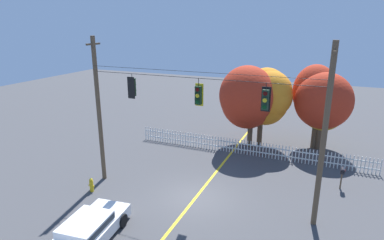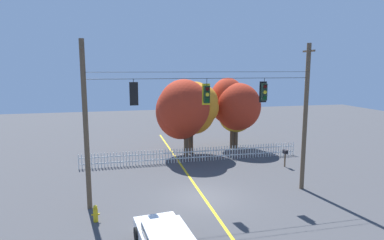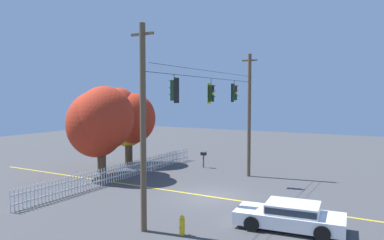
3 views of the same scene
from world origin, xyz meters
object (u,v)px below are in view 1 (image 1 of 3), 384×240
object	(u,v)px
traffic_signal_westbound_side	(265,100)
parked_car	(88,230)
traffic_signal_southbound_primary	(132,87)
autumn_maple_far_west	(325,109)
traffic_signal_northbound_primary	(198,95)
autumn_maple_near_fence	(249,96)
roadside_mailbox	(342,172)
autumn_oak_far_east	(320,97)
autumn_maple_mid	(267,95)
fire_hydrant	(91,185)

from	to	relation	value
traffic_signal_westbound_side	parked_car	bearing A→B (deg)	-140.29
traffic_signal_southbound_primary	traffic_signal_westbound_side	world-z (taller)	same
autumn_maple_far_west	traffic_signal_northbound_primary	bearing A→B (deg)	-119.66
traffic_signal_southbound_primary	autumn_maple_near_fence	size ratio (longest dim) A/B	0.21
parked_car	roadside_mailbox	bearing A→B (deg)	42.85
traffic_signal_westbound_side	autumn_maple_near_fence	distance (m)	9.47
autumn_maple_near_fence	autumn_oak_far_east	size ratio (longest dim) A/B	1.00
traffic_signal_northbound_primary	autumn_maple_mid	distance (m)	9.77
autumn_oak_far_east	roadside_mailbox	distance (m)	7.08
traffic_signal_westbound_side	autumn_oak_far_east	bearing A→B (deg)	78.30
traffic_signal_northbound_primary	autumn_maple_near_fence	world-z (taller)	traffic_signal_northbound_primary
traffic_signal_westbound_side	autumn_oak_far_east	size ratio (longest dim) A/B	0.22
traffic_signal_northbound_primary	autumn_maple_near_fence	distance (m)	9.06
traffic_signal_northbound_primary	fire_hydrant	size ratio (longest dim) A/B	1.73
autumn_maple_near_fence	roadside_mailbox	world-z (taller)	autumn_maple_near_fence
traffic_signal_northbound_primary	autumn_maple_far_west	size ratio (longest dim) A/B	0.29
traffic_signal_northbound_primary	autumn_maple_near_fence	bearing A→B (deg)	86.41
traffic_signal_northbound_primary	autumn_oak_far_east	xyz separation A→B (m)	(5.49, 10.44, -1.79)
autumn_maple_mid	autumn_maple_far_west	distance (m)	4.42
traffic_signal_southbound_primary	traffic_signal_northbound_primary	size ratio (longest dim) A/B	0.94
traffic_signal_northbound_primary	autumn_oak_far_east	world-z (taller)	traffic_signal_northbound_primary
traffic_signal_southbound_primary	roadside_mailbox	size ratio (longest dim) A/B	1.02
fire_hydrant	autumn_maple_near_fence	bearing A→B (deg)	58.50
traffic_signal_northbound_primary	traffic_signal_westbound_side	bearing A→B (deg)	0.00
autumn_maple_far_west	roadside_mailbox	world-z (taller)	autumn_maple_far_west
autumn_maple_near_fence	roadside_mailbox	distance (m)	8.62
traffic_signal_northbound_primary	autumn_maple_near_fence	size ratio (longest dim) A/B	0.22
traffic_signal_northbound_primary	parked_car	distance (m)	8.03
traffic_signal_westbound_side	parked_car	distance (m)	9.82
autumn_maple_far_west	autumn_oak_far_east	bearing A→B (deg)	-176.42
autumn_oak_far_east	fire_hydrant	xyz separation A→B (m)	(-11.37, -12.10, -3.61)
traffic_signal_westbound_side	autumn_maple_far_west	world-z (taller)	traffic_signal_westbound_side
autumn_maple_near_fence	autumn_oak_far_east	bearing A→B (deg)	17.84
traffic_signal_southbound_primary	autumn_maple_far_west	xyz separation A→B (m)	(9.82, 10.49, -2.75)
autumn_oak_far_east	roadside_mailbox	xyz separation A→B (m)	(1.75, -6.19, -2.96)
autumn_oak_far_east	parked_car	distance (m)	18.23
autumn_maple_near_fence	fire_hydrant	xyz separation A→B (m)	(-6.44, -10.51, -3.57)
traffic_signal_westbound_side	parked_car	world-z (taller)	traffic_signal_westbound_side
traffic_signal_westbound_side	autumn_maple_near_fence	xyz separation A→B (m)	(-2.77, 8.86, -1.90)
traffic_signal_southbound_primary	roadside_mailbox	bearing A→B (deg)	21.05
autumn_maple_mid	autumn_oak_far_east	xyz separation A→B (m)	(3.72, 0.99, -0.05)
traffic_signal_southbound_primary	autumn_maple_mid	world-z (taller)	traffic_signal_southbound_primary
traffic_signal_southbound_primary	autumn_maple_mid	size ratio (longest dim) A/B	0.22
traffic_signal_northbound_primary	autumn_oak_far_east	distance (m)	11.93
autumn_oak_far_east	roadside_mailbox	world-z (taller)	autumn_oak_far_east
roadside_mailbox	parked_car	bearing A→B (deg)	-137.15
traffic_signal_westbound_side	roadside_mailbox	bearing A→B (deg)	47.36
traffic_signal_northbound_primary	traffic_signal_westbound_side	size ratio (longest dim) A/B	1.04
autumn_maple_mid	fire_hydrant	distance (m)	13.97
autumn_maple_near_fence	traffic_signal_southbound_primary	bearing A→B (deg)	-116.44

